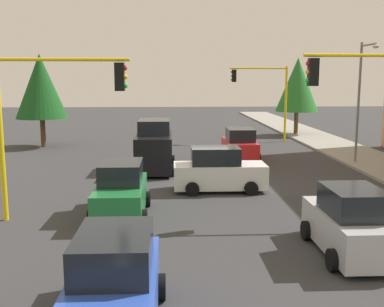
% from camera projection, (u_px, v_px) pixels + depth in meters
% --- Properties ---
extents(ground_plane, '(120.00, 120.00, 0.00)m').
position_uv_depth(ground_plane, '(204.00, 181.00, 22.59)').
color(ground_plane, '#353538').
extents(sidewalk_kerb, '(80.00, 4.00, 0.15)m').
position_uv_depth(sidewalk_kerb, '(369.00, 160.00, 28.00)').
color(sidewalk_kerb, gray).
rests_on(sidewalk_kerb, ground).
extents(lane_arrow_near, '(2.40, 1.10, 1.10)m').
position_uv_depth(lane_arrow_near, '(115.00, 286.00, 11.10)').
color(lane_arrow_near, silver).
rests_on(lane_arrow_near, ground).
extents(traffic_signal_near_left, '(0.36, 4.59, 5.93)m').
position_uv_depth(traffic_signal_near_left, '(378.00, 101.00, 16.27)').
color(traffic_signal_near_left, yellow).
rests_on(traffic_signal_near_left, ground).
extents(traffic_signal_far_left, '(0.36, 4.59, 5.92)m').
position_uv_depth(traffic_signal_far_left, '(264.00, 89.00, 35.99)').
color(traffic_signal_far_left, yellow).
rests_on(traffic_signal_far_left, ground).
extents(traffic_signal_near_right, '(0.36, 4.59, 5.76)m').
position_uv_depth(traffic_signal_near_right, '(52.00, 105.00, 15.75)').
color(traffic_signal_near_right, yellow).
rests_on(traffic_signal_near_right, ground).
extents(street_lamp_curbside, '(2.15, 0.28, 7.00)m').
position_uv_depth(street_lamp_curbside, '(362.00, 90.00, 25.88)').
color(street_lamp_curbside, slate).
rests_on(street_lamp_curbside, ground).
extents(tree_opposite_side, '(3.71, 3.71, 6.75)m').
position_uv_depth(tree_opposite_side, '(41.00, 86.00, 33.19)').
color(tree_opposite_side, brown).
rests_on(tree_opposite_side, ground).
extents(tree_roadside_far, '(3.73, 3.73, 6.79)m').
position_uv_depth(tree_roadside_far, '(297.00, 85.00, 40.06)').
color(tree_roadside_far, brown).
rests_on(tree_roadside_far, ground).
extents(delivery_van_black, '(4.80, 2.22, 2.77)m').
position_uv_depth(delivery_van_black, '(154.00, 147.00, 24.97)').
color(delivery_van_black, black).
rests_on(delivery_van_black, ground).
extents(car_white, '(2.03, 4.10, 1.98)m').
position_uv_depth(car_white, '(219.00, 171.00, 20.50)').
color(car_white, white).
rests_on(car_white, ground).
extents(car_blue, '(4.20, 2.00, 1.98)m').
position_uv_depth(car_blue, '(114.00, 288.00, 9.05)').
color(car_blue, blue).
rests_on(car_blue, ground).
extents(car_red, '(4.08, 2.12, 1.98)m').
position_uv_depth(car_red, '(240.00, 146.00, 28.27)').
color(car_red, red).
rests_on(car_red, ground).
extents(car_silver, '(3.81, 1.99, 1.98)m').
position_uv_depth(car_silver, '(350.00, 224.00, 13.03)').
color(car_silver, '#B2B5BA').
rests_on(car_silver, ground).
extents(car_green, '(4.07, 2.00, 1.98)m').
position_uv_depth(car_green, '(121.00, 192.00, 16.72)').
color(car_green, '#1E7238').
rests_on(car_green, ground).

